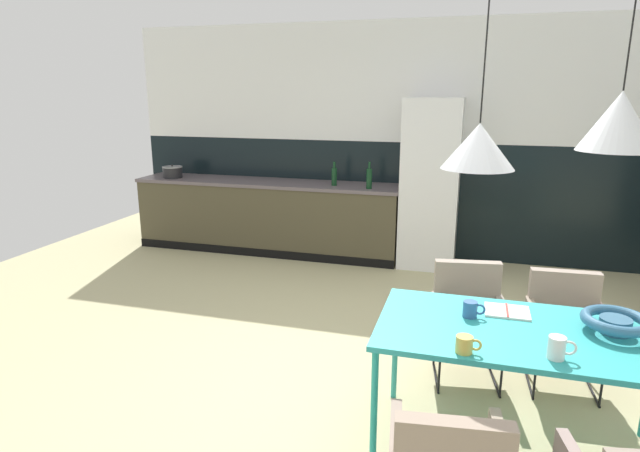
% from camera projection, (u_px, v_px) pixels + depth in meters
% --- Properties ---
extents(ground_plane, '(9.21, 9.21, 0.00)m').
position_uv_depth(ground_plane, '(350.00, 389.00, 3.60)').
color(ground_plane, tan).
extents(back_wall_splashback_dark, '(7.08, 0.12, 1.38)m').
position_uv_depth(back_wall_splashback_dark, '(411.00, 199.00, 6.43)').
color(back_wall_splashback_dark, black).
rests_on(back_wall_splashback_dark, ground).
extents(back_wall_panel_upper, '(7.08, 0.12, 1.38)m').
position_uv_depth(back_wall_panel_upper, '(416.00, 82.00, 6.08)').
color(back_wall_panel_upper, white).
rests_on(back_wall_panel_upper, back_wall_splashback_dark).
extents(kitchen_counter, '(3.33, 0.63, 0.89)m').
position_uv_depth(kitchen_counter, '(268.00, 216.00, 6.62)').
color(kitchen_counter, '#47412D').
rests_on(kitchen_counter, ground).
extents(refrigerator_column, '(0.63, 0.60, 1.90)m').
position_uv_depth(refrigerator_column, '(430.00, 184.00, 5.96)').
color(refrigerator_column, silver).
rests_on(refrigerator_column, ground).
extents(dining_table, '(1.54, 0.83, 0.75)m').
position_uv_depth(dining_table, '(525.00, 339.00, 2.78)').
color(dining_table, teal).
rests_on(dining_table, ground).
extents(armchair_head_of_table, '(0.55, 0.54, 0.81)m').
position_uv_depth(armchair_head_of_table, '(468.00, 308.00, 3.66)').
color(armchair_head_of_table, gray).
rests_on(armchair_head_of_table, ground).
extents(armchair_far_side, '(0.51, 0.49, 0.77)m').
position_uv_depth(armchair_far_side, '(565.00, 316.00, 3.56)').
color(armchair_far_side, gray).
rests_on(armchair_far_side, ground).
extents(fruit_bowl, '(0.34, 0.34, 0.10)m').
position_uv_depth(fruit_bowl, '(616.00, 322.00, 2.73)').
color(fruit_bowl, '#33607F').
rests_on(fruit_bowl, dining_table).
extents(open_book, '(0.24, 0.20, 0.02)m').
position_uv_depth(open_book, '(507.00, 311.00, 3.00)').
color(open_book, white).
rests_on(open_book, dining_table).
extents(mug_white_ceramic, '(0.13, 0.08, 0.11)m').
position_uv_depth(mug_white_ceramic, '(558.00, 348.00, 2.47)').
color(mug_white_ceramic, white).
rests_on(mug_white_ceramic, dining_table).
extents(mug_short_terracotta, '(0.12, 0.08, 0.09)m').
position_uv_depth(mug_short_terracotta, '(471.00, 309.00, 2.93)').
color(mug_short_terracotta, '#335B93').
rests_on(mug_short_terracotta, dining_table).
extents(mug_glass_clear, '(0.12, 0.08, 0.08)m').
position_uv_depth(mug_glass_clear, '(465.00, 344.00, 2.53)').
color(mug_glass_clear, gold).
rests_on(mug_glass_clear, dining_table).
extents(cooking_pot, '(0.25, 0.25, 0.17)m').
position_uv_depth(cooking_pot, '(173.00, 172.00, 6.76)').
color(cooking_pot, black).
rests_on(cooking_pot, kitchen_counter).
extents(bottle_spice_small, '(0.07, 0.07, 0.31)m').
position_uv_depth(bottle_spice_small, '(369.00, 178.00, 5.99)').
color(bottle_spice_small, '#0F3319').
rests_on(bottle_spice_small, kitchen_counter).
extents(bottle_vinegar_dark, '(0.06, 0.06, 0.28)m').
position_uv_depth(bottle_vinegar_dark, '(334.00, 176.00, 6.19)').
color(bottle_vinegar_dark, '#0F3319').
rests_on(bottle_vinegar_dark, kitchen_counter).
extents(pendant_lamp_over_table_near, '(0.36, 0.36, 1.12)m').
position_uv_depth(pendant_lamp_over_table_near, '(479.00, 146.00, 2.58)').
color(pendant_lamp_over_table_near, black).
extents(pendant_lamp_over_table_far, '(0.35, 0.35, 1.02)m').
position_uv_depth(pendant_lamp_over_table_far, '(619.00, 121.00, 2.44)').
color(pendant_lamp_over_table_far, black).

